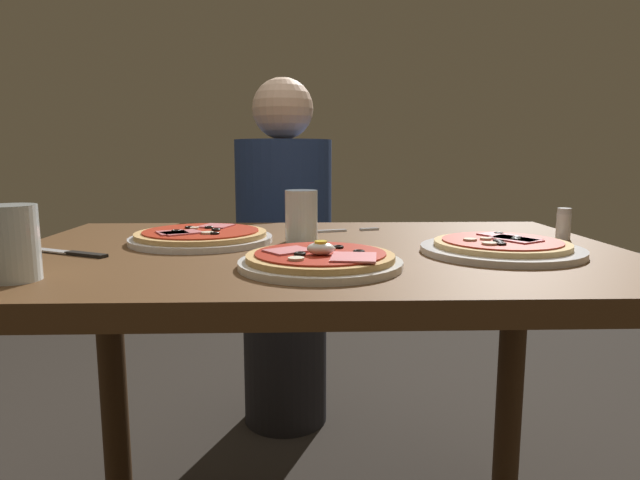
% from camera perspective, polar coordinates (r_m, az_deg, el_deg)
% --- Properties ---
extents(dining_table, '(1.19, 0.79, 0.75)m').
position_cam_1_polar(dining_table, '(1.10, -0.29, -7.09)').
color(dining_table, brown).
rests_on(dining_table, ground).
extents(pizza_foreground, '(0.27, 0.27, 0.05)m').
position_cam_1_polar(pizza_foreground, '(0.88, 0.30, -2.09)').
color(pizza_foreground, white).
rests_on(pizza_foreground, dining_table).
extents(pizza_across_left, '(0.29, 0.29, 0.03)m').
position_cam_1_polar(pizza_across_left, '(1.07, 18.33, -0.70)').
color(pizza_across_left, white).
rests_on(pizza_across_left, dining_table).
extents(pizza_across_right, '(0.29, 0.29, 0.03)m').
position_cam_1_polar(pizza_across_right, '(1.16, -12.24, 0.36)').
color(pizza_across_right, white).
rests_on(pizza_across_right, dining_table).
extents(water_glass_near, '(0.07, 0.07, 0.11)m').
position_cam_1_polar(water_glass_near, '(1.14, -1.95, 2.13)').
color(water_glass_near, silver).
rests_on(water_glass_near, dining_table).
extents(water_glass_far, '(0.07, 0.07, 0.11)m').
position_cam_1_polar(water_glass_far, '(0.90, -29.29, -0.75)').
color(water_glass_far, silver).
rests_on(water_glass_far, dining_table).
extents(fork, '(0.16, 0.06, 0.00)m').
position_cam_1_polar(fork, '(1.30, 2.33, 1.02)').
color(fork, silver).
rests_on(fork, dining_table).
extents(knife, '(0.18, 0.11, 0.01)m').
position_cam_1_polar(knife, '(1.10, -24.46, -1.22)').
color(knife, silver).
rests_on(knife, dining_table).
extents(salt_shaker, '(0.03, 0.03, 0.07)m').
position_cam_1_polar(salt_shaker, '(1.29, 23.98, 1.54)').
color(salt_shaker, white).
rests_on(salt_shaker, dining_table).
extents(diner_person, '(0.32, 0.32, 1.18)m').
position_cam_1_polar(diner_person, '(1.88, -3.73, -2.56)').
color(diner_person, black).
rests_on(diner_person, ground).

